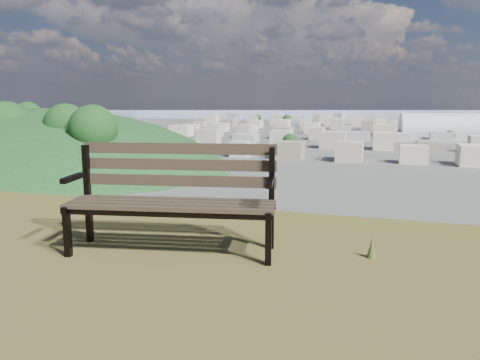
% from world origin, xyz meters
% --- Properties ---
extents(park_bench, '(1.83, 0.86, 0.92)m').
position_xyz_m(park_bench, '(0.73, 2.93, 25.52)').
color(park_bench, '#433626').
rests_on(park_bench, hilltop_mesa).
extents(arena, '(54.30, 27.38, 22.08)m').
position_xyz_m(arena, '(38.54, 318.73, 5.20)').
color(arena, '#BBBBB6').
rests_on(arena, ground).
extents(green_wooded_hill, '(175.03, 140.02, 87.51)m').
position_xyz_m(green_wooded_hill, '(-124.01, 148.14, 0.13)').
color(green_wooded_hill, '#163C19').
rests_on(green_wooded_hill, ground).
extents(city_blocks, '(395.00, 361.00, 7.00)m').
position_xyz_m(city_blocks, '(0.00, 394.44, 3.50)').
color(city_blocks, beige).
rests_on(city_blocks, ground).
extents(city_trees, '(406.52, 387.20, 9.98)m').
position_xyz_m(city_trees, '(-26.39, 319.00, 4.83)').
color(city_trees, '#38241C').
rests_on(city_trees, ground).
extents(bay_water, '(2400.00, 700.00, 0.12)m').
position_xyz_m(bay_water, '(0.00, 900.00, 0.00)').
color(bay_water, '#93A6BB').
rests_on(bay_water, ground).
extents(far_hills, '(2050.00, 340.00, 60.00)m').
position_xyz_m(far_hills, '(-60.92, 1402.93, 25.47)').
color(far_hills, '#A2ADC9').
rests_on(far_hills, ground).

